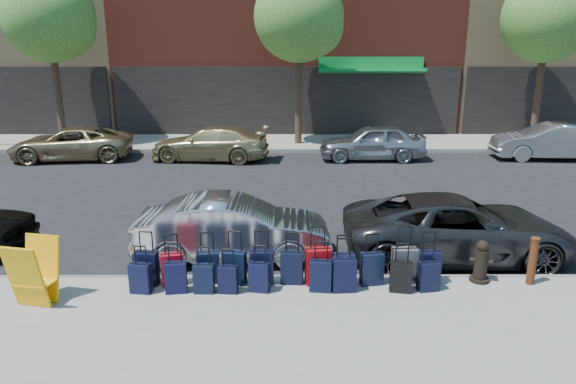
{
  "coord_description": "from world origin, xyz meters",
  "views": [
    {
      "loc": [
        -0.04,
        -13.23,
        4.21
      ],
      "look_at": [
        0.0,
        -1.5,
        0.93
      ],
      "focal_mm": 32.0,
      "sensor_mm": 36.0,
      "label": 1
    }
  ],
  "objects_px": {
    "tree_center": "(302,19)",
    "suitcase_front_5": "(292,267)",
    "car_far_3": "(550,142)",
    "car_near_1": "(234,229)",
    "display_rack": "(34,273)",
    "car_far_2": "(372,142)",
    "car_far_0": "(71,144)",
    "tree_left": "(53,19)",
    "car_far_1": "(210,143)",
    "fire_hydrant": "(481,263)",
    "tree_right": "(551,19)",
    "bollard": "(533,260)",
    "car_near_2": "(457,228)"
  },
  "relations": [
    {
      "from": "tree_center",
      "to": "suitcase_front_5",
      "type": "relative_size",
      "value": 7.69
    },
    {
      "from": "suitcase_front_5",
      "to": "car_far_3",
      "type": "bearing_deg",
      "value": 53.69
    },
    {
      "from": "tree_center",
      "to": "car_near_1",
      "type": "bearing_deg",
      "value": -97.81
    },
    {
      "from": "display_rack",
      "to": "car_far_3",
      "type": "relative_size",
      "value": 0.25
    },
    {
      "from": "display_rack",
      "to": "car_far_2",
      "type": "relative_size",
      "value": 0.27
    },
    {
      "from": "tree_center",
      "to": "car_far_0",
      "type": "xyz_separation_m",
      "value": [
        -9.12,
        -2.87,
        -4.77
      ]
    },
    {
      "from": "car_far_2",
      "to": "tree_left",
      "type": "bearing_deg",
      "value": -103.05
    },
    {
      "from": "car_far_1",
      "to": "display_rack",
      "type": "bearing_deg",
      "value": 1.05
    },
    {
      "from": "tree_center",
      "to": "car_near_1",
      "type": "distance_m",
      "value": 13.78
    },
    {
      "from": "fire_hydrant",
      "to": "car_near_1",
      "type": "distance_m",
      "value": 4.79
    },
    {
      "from": "car_far_2",
      "to": "car_far_3",
      "type": "relative_size",
      "value": 0.95
    },
    {
      "from": "suitcase_front_5",
      "to": "fire_hydrant",
      "type": "bearing_deg",
      "value": 6.65
    },
    {
      "from": "car_far_1",
      "to": "tree_right",
      "type": "bearing_deg",
      "value": 108.27
    },
    {
      "from": "tree_left",
      "to": "tree_right",
      "type": "height_order",
      "value": "same"
    },
    {
      "from": "tree_right",
      "to": "bollard",
      "type": "relative_size",
      "value": 8.32
    },
    {
      "from": "tree_center",
      "to": "car_near_1",
      "type": "relative_size",
      "value": 1.84
    },
    {
      "from": "tree_left",
      "to": "car_far_0",
      "type": "relative_size",
      "value": 1.58
    },
    {
      "from": "display_rack",
      "to": "car_far_1",
      "type": "height_order",
      "value": "car_far_1"
    },
    {
      "from": "car_far_2",
      "to": "car_far_1",
      "type": "bearing_deg",
      "value": -90.17
    },
    {
      "from": "tree_left",
      "to": "car_far_0",
      "type": "height_order",
      "value": "tree_left"
    },
    {
      "from": "tree_left",
      "to": "bollard",
      "type": "relative_size",
      "value": 8.32
    },
    {
      "from": "tree_left",
      "to": "car_near_2",
      "type": "bearing_deg",
      "value": -43.63
    },
    {
      "from": "car_near_2",
      "to": "tree_left",
      "type": "bearing_deg",
      "value": 47.24
    },
    {
      "from": "suitcase_front_5",
      "to": "fire_hydrant",
      "type": "distance_m",
      "value": 3.4
    },
    {
      "from": "tree_right",
      "to": "car_far_1",
      "type": "relative_size",
      "value": 1.59
    },
    {
      "from": "tree_center",
      "to": "suitcase_front_5",
      "type": "height_order",
      "value": "tree_center"
    },
    {
      "from": "fire_hydrant",
      "to": "car_near_2",
      "type": "distance_m",
      "value": 1.48
    },
    {
      "from": "car_near_2",
      "to": "car_far_1",
      "type": "relative_size",
      "value": 1.03
    },
    {
      "from": "tree_right",
      "to": "suitcase_front_5",
      "type": "xyz_separation_m",
      "value": [
        -11.08,
        -14.27,
        -4.97
      ]
    },
    {
      "from": "tree_center",
      "to": "tree_right",
      "type": "bearing_deg",
      "value": 0.0
    },
    {
      "from": "car_far_1",
      "to": "tree_left",
      "type": "bearing_deg",
      "value": -107.02
    },
    {
      "from": "car_far_3",
      "to": "display_rack",
      "type": "bearing_deg",
      "value": -45.71
    },
    {
      "from": "car_far_0",
      "to": "tree_center",
      "type": "bearing_deg",
      "value": 101.27
    },
    {
      "from": "car_far_1",
      "to": "fire_hydrant",
      "type": "bearing_deg",
      "value": 36.37
    },
    {
      "from": "tree_left",
      "to": "tree_center",
      "type": "distance_m",
      "value": 10.5
    },
    {
      "from": "display_rack",
      "to": "car_far_0",
      "type": "xyz_separation_m",
      "value": [
        -4.32,
        12.16,
        -0.05
      ]
    },
    {
      "from": "car_far_1",
      "to": "car_far_2",
      "type": "relative_size",
      "value": 1.11
    },
    {
      "from": "display_rack",
      "to": "tree_right",
      "type": "bearing_deg",
      "value": 56.71
    },
    {
      "from": "suitcase_front_5",
      "to": "car_far_1",
      "type": "xyz_separation_m",
      "value": [
        -3.07,
        11.3,
        0.22
      ]
    },
    {
      "from": "tree_right",
      "to": "car_far_0",
      "type": "distance_m",
      "value": 20.39
    },
    {
      "from": "display_rack",
      "to": "suitcase_front_5",
      "type": "bearing_deg",
      "value": 22.5
    },
    {
      "from": "fire_hydrant",
      "to": "car_near_1",
      "type": "xyz_separation_m",
      "value": [
        -4.58,
        1.4,
        0.14
      ]
    },
    {
      "from": "tree_right",
      "to": "car_far_3",
      "type": "bearing_deg",
      "value": -106.38
    },
    {
      "from": "car_far_1",
      "to": "car_far_3",
      "type": "relative_size",
      "value": 1.06
    },
    {
      "from": "display_rack",
      "to": "car_near_2",
      "type": "relative_size",
      "value": 0.23
    },
    {
      "from": "car_far_0",
      "to": "car_far_3",
      "type": "relative_size",
      "value": 1.07
    },
    {
      "from": "display_rack",
      "to": "bollard",
      "type": "bearing_deg",
      "value": 17.0
    },
    {
      "from": "tree_left",
      "to": "car_near_2",
      "type": "relative_size",
      "value": 1.55
    },
    {
      "from": "fire_hydrant",
      "to": "car_near_1",
      "type": "relative_size",
      "value": 0.2
    },
    {
      "from": "car_far_0",
      "to": "car_far_1",
      "type": "bearing_deg",
      "value": 82.78
    }
  ]
}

